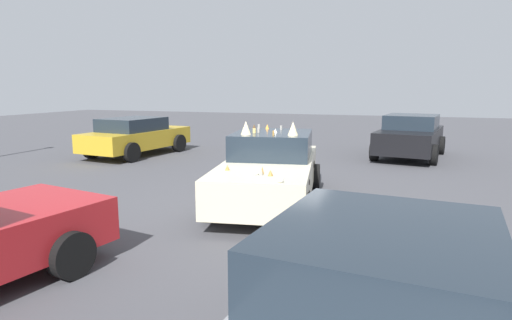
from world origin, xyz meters
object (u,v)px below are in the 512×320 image
object	(u,v)px
parked_sedan_near_right	(136,136)
parked_sedan_row_back_far	(384,309)
art_car_decorated	(270,169)
parked_sedan_far_left	(410,136)

from	to	relation	value
parked_sedan_near_right	parked_sedan_row_back_far	bearing A→B (deg)	-130.71
parked_sedan_near_right	parked_sedan_row_back_far	world-z (taller)	parked_sedan_row_back_far
art_car_decorated	parked_sedan_far_left	distance (m)	7.79
parked_sedan_far_left	parked_sedan_row_back_far	bearing A→B (deg)	7.42
parked_sedan_row_back_far	parked_sedan_far_left	bearing A→B (deg)	4.64
art_car_decorated	parked_sedan_near_right	size ratio (longest dim) A/B	1.11
art_car_decorated	parked_sedan_far_left	world-z (taller)	art_car_decorated
parked_sedan_near_right	parked_sedan_far_left	xyz separation A→B (m)	(2.71, -9.28, 0.04)
art_car_decorated	parked_sedan_near_right	bearing A→B (deg)	-134.47
art_car_decorated	parked_sedan_near_right	xyz separation A→B (m)	(4.53, 6.42, -0.02)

